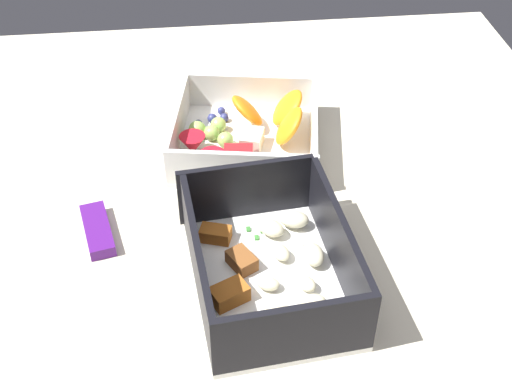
{
  "coord_description": "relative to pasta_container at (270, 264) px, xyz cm",
  "views": [
    {
      "loc": [
        -51.69,
        4.44,
        47.7
      ],
      "look_at": [
        -0.64,
        -1.17,
        4.0
      ],
      "focal_mm": 47.48,
      "sensor_mm": 36.0,
      "label": 1
    }
  ],
  "objects": [
    {
      "name": "fruit_bowl",
      "position": [
        20.55,
        0.09,
        -0.42
      ],
      "size": [
        18.16,
        18.2,
        5.44
      ],
      "rotation": [
        0.0,
        0.0,
        -0.17
      ],
      "color": "white",
      "rests_on": "table_surface"
    },
    {
      "name": "candy_bar",
      "position": [
        7.82,
        15.77,
        -1.63
      ],
      "size": [
        7.36,
        3.9,
        1.2
      ],
      "primitive_type": "cube",
      "rotation": [
        0.0,
        0.0,
        0.23
      ],
      "color": "#51197A",
      "rests_on": "table_surface"
    },
    {
      "name": "pasta_container",
      "position": [
        0.0,
        0.0,
        0.0
      ],
      "size": [
        19.45,
        14.87,
        6.81
      ],
      "rotation": [
        0.0,
        0.0,
        0.1
      ],
      "color": "white",
      "rests_on": "table_surface"
    },
    {
      "name": "paper_cup_liner",
      "position": [
        31.58,
        3.46,
        -1.14
      ],
      "size": [
        3.77,
        3.77,
        2.17
      ],
      "primitive_type": "cylinder",
      "color": "white",
      "rests_on": "table_surface"
    },
    {
      "name": "table_surface",
      "position": [
        10.79,
        1.28,
        -3.23
      ],
      "size": [
        80.0,
        80.0,
        2.0
      ],
      "primitive_type": "cube",
      "color": "beige",
      "rests_on": "ground"
    }
  ]
}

